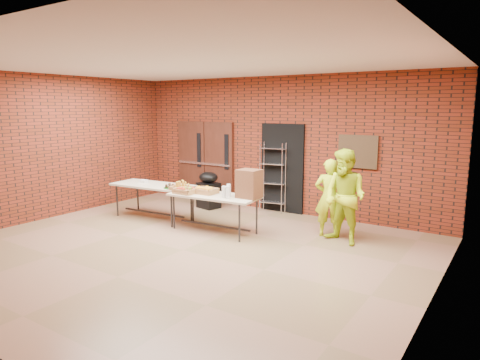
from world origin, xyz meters
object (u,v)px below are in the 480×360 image
Objects in this scene: table_left at (153,187)px; table_right at (214,198)px; volunteer_woman at (329,198)px; wire_rack at (273,178)px; covered_grill at (209,190)px; volunteer_man at (345,197)px; coffee_dispenser at (249,184)px.

table_left reaches higher than table_right.
table_left is at bearing -5.42° from volunteer_woman.
wire_rack is 1.10× the size of volunteer_woman.
covered_grill is at bearing -172.37° from wire_rack.
volunteer_man is at bearing 11.54° from table_right.
covered_grill reaches higher than table_right.
coffee_dispenser is 0.61× the size of covered_grill.
table_right is 2.08m from covered_grill.
volunteer_man reaches higher than table_right.
table_right is 1.08× the size of volunteer_man.
volunteer_woman is at bearing 32.08° from coffee_dispenser.
wire_rack is 2.79m from table_left.
table_right is (-0.16, -2.08, -0.14)m from wire_rack.
wire_rack is 0.95× the size of volunteer_man.
coffee_dispenser is 2.57m from covered_grill.
covered_grill is (-2.08, 1.39, -0.57)m from coffee_dispenser.
volunteer_man reaches higher than table_left.
table_left is 1.29× the size of volunteer_woman.
volunteer_man is at bearing -0.98° from covered_grill.
table_left is at bearing -145.14° from wire_rack.
coffee_dispenser reaches higher than covered_grill.
volunteer_woman is 0.50m from volunteer_man.
table_right is at bearing -167.28° from coffee_dispenser.
table_left is at bearing -177.68° from coffee_dispenser.
volunteer_man is (3.79, -0.84, 0.42)m from covered_grill.
wire_rack is 1.84× the size of covered_grill.
wire_rack is 3.03× the size of coffee_dispenser.
covered_grill is at bearing 126.38° from table_right.
table_right is (1.77, -0.06, -0.02)m from table_left.
covered_grill is (-1.52, -0.53, -0.38)m from wire_rack.
volunteer_man is at bearing 4.04° from table_left.
table_left is 2.51m from coffee_dispenser.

